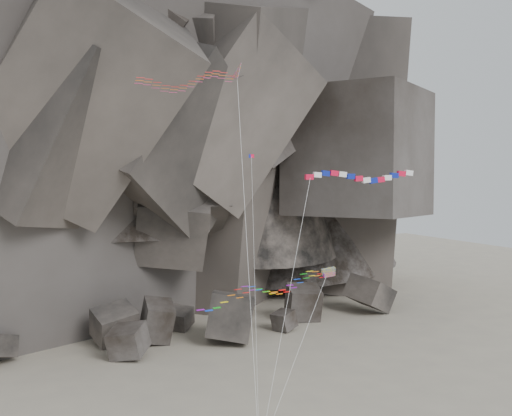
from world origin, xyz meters
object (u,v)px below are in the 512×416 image
delta_kite (183,81)px  parafoil_kite (262,289)px  banner_kite (360,177)px  pennant_kite (253,235)px

delta_kite → parafoil_kite: bearing=-6.4°
parafoil_kite → delta_kite: bearing=171.3°
banner_kite → pennant_kite: pennant_kite is taller
delta_kite → parafoil_kite: delta_kite is taller
banner_kite → parafoil_kite: size_ratio=1.51×
parafoil_kite → pennant_kite: 5.49m
delta_kite → parafoil_kite: size_ratio=2.15×
parafoil_kite → pennant_kite: (-1.59, -1.31, 5.10)m
parafoil_kite → pennant_kite: pennant_kite is taller
banner_kite → pennant_kite: 12.25m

